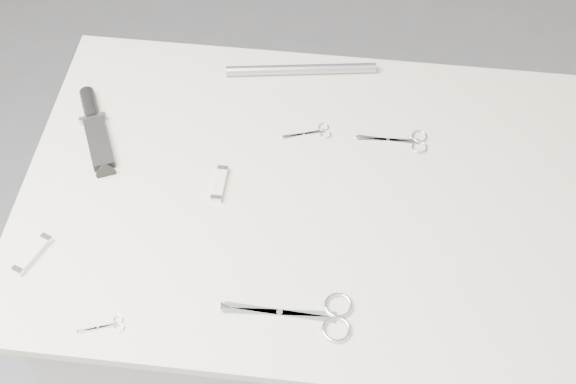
# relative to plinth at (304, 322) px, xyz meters

# --- Properties ---
(plinth) EXTENTS (0.90, 0.60, 0.90)m
(plinth) POSITION_rel_plinth_xyz_m (0.00, 0.00, 0.00)
(plinth) COLOR #B1B1AF
(plinth) RESTS_ON ground
(display_board) EXTENTS (1.00, 0.70, 0.02)m
(display_board) POSITION_rel_plinth_xyz_m (0.00, 0.00, 0.46)
(display_board) COLOR beige
(display_board) RESTS_ON plinth
(large_shears) EXTENTS (0.20, 0.09, 0.01)m
(large_shears) POSITION_rel_plinth_xyz_m (0.04, -0.24, 0.47)
(large_shears) COLOR silver
(large_shears) RESTS_ON display_board
(embroidery_scissors_a) EXTENTS (0.13, 0.06, 0.00)m
(embroidery_scissors_a) POSITION_rel_plinth_xyz_m (0.17, 0.14, 0.47)
(embroidery_scissors_a) COLOR silver
(embroidery_scissors_a) RESTS_ON display_board
(embroidery_scissors_b) EXTENTS (0.09, 0.05, 0.00)m
(embroidery_scissors_b) POSITION_rel_plinth_xyz_m (-0.00, 0.14, 0.47)
(embroidery_scissors_b) COLOR silver
(embroidery_scissors_b) RESTS_ON display_board
(tiny_scissors) EXTENTS (0.07, 0.04, 0.00)m
(tiny_scissors) POSITION_rel_plinth_xyz_m (-0.28, -0.29, 0.47)
(tiny_scissors) COLOR silver
(tiny_scissors) RESTS_ON display_board
(sheathed_knife) EXTENTS (0.11, 0.19, 0.03)m
(sheathed_knife) POSITION_rel_plinth_xyz_m (-0.41, 0.10, 0.48)
(sheathed_knife) COLOR black
(sheathed_knife) RESTS_ON display_board
(pocket_knife_a) EXTENTS (0.05, 0.08, 0.01)m
(pocket_knife_a) POSITION_rel_plinth_xyz_m (-0.43, -0.18, 0.47)
(pocket_knife_a) COLOR beige
(pocket_knife_a) RESTS_ON display_board
(pocket_knife_b) EXTENTS (0.02, 0.07, 0.01)m
(pocket_knife_b) POSITION_rel_plinth_xyz_m (-0.15, -0.00, 0.47)
(pocket_knife_b) COLOR beige
(pocket_knife_b) RESTS_ON display_board
(metal_rail) EXTENTS (0.29, 0.06, 0.02)m
(metal_rail) POSITION_rel_plinth_xyz_m (-0.04, 0.29, 0.48)
(metal_rail) COLOR #979A9F
(metal_rail) RESTS_ON display_board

